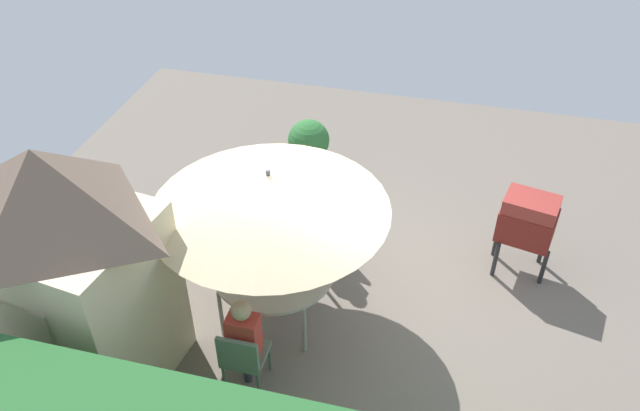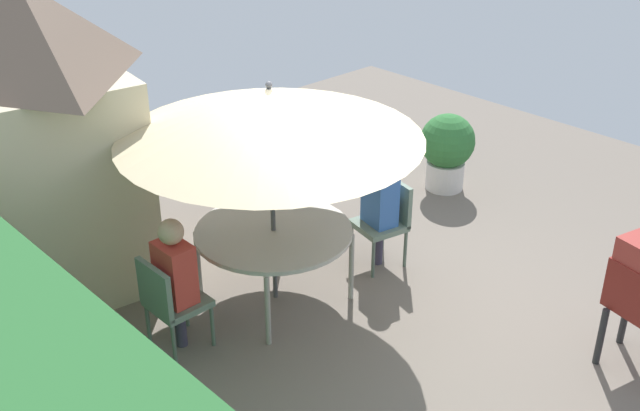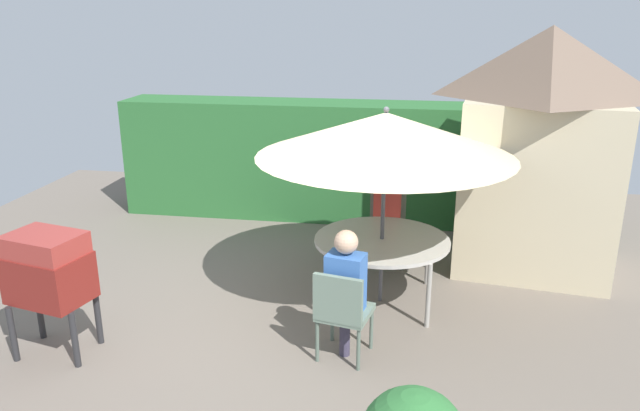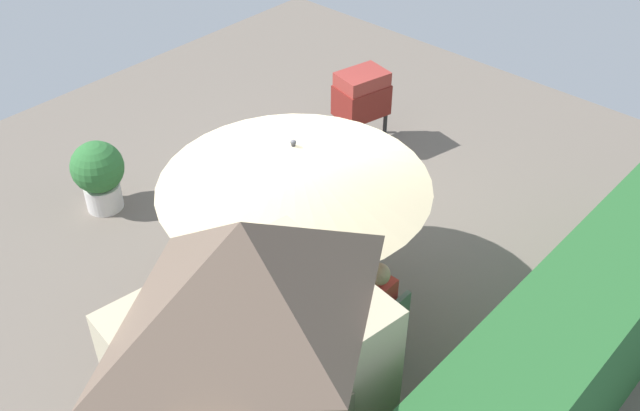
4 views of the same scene
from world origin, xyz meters
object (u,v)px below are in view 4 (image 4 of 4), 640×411
object	(u,v)px
person_in_red	(377,302)
chair_near_shed	(383,325)
bbq_grill	(362,95)
chair_far_side	(236,210)
garden_shed	(253,371)
potted_plant_by_shed	(99,173)
patio_umbrella	(294,165)
person_in_blue	(238,196)
patio_table	(296,258)

from	to	relation	value
person_in_red	chair_near_shed	bearing A→B (deg)	90.21
bbq_grill	chair_far_side	world-z (taller)	bbq_grill
chair_far_side	garden_shed	bearing A→B (deg)	50.97
chair_near_shed	potted_plant_by_shed	bearing A→B (deg)	-84.70
person_in_red	patio_umbrella	bearing A→B (deg)	-89.79
chair_near_shed	potted_plant_by_shed	size ratio (longest dim) A/B	0.93
patio_umbrella	person_in_red	xyz separation A→B (m)	(-0.00, 1.09, -1.11)
person_in_red	person_in_blue	size ratio (longest dim) A/B	1.00
garden_shed	bbq_grill	xyz separation A→B (m)	(-4.76, -2.85, -0.67)
garden_shed	person_in_blue	bearing A→B (deg)	-129.72
patio_table	chair_near_shed	bearing A→B (deg)	90.21
bbq_grill	chair_far_side	size ratio (longest dim) A/B	1.33
chair_far_side	person_in_red	distance (m)	2.39
garden_shed	person_in_red	world-z (taller)	garden_shed
garden_shed	patio_umbrella	distance (m)	2.24
chair_near_shed	chair_far_side	world-z (taller)	same
patio_table	bbq_grill	size ratio (longest dim) A/B	1.23
garden_shed	person_in_red	bearing A→B (deg)	-173.98
person_in_red	person_in_blue	distance (m)	2.29
garden_shed	chair_near_shed	bearing A→B (deg)	-176.69
patio_table	chair_near_shed	xyz separation A→B (m)	(-0.00, 1.18, -0.18)
patio_table	person_in_red	size ratio (longest dim) A/B	1.18
garden_shed	potted_plant_by_shed	bearing A→B (deg)	-107.70
garden_shed	chair_near_shed	size ratio (longest dim) A/B	3.29
chair_far_side	person_in_red	xyz separation A→B (m)	(0.27, 2.36, 0.26)
chair_far_side	person_in_red	size ratio (longest dim) A/B	0.71
chair_near_shed	patio_umbrella	bearing A→B (deg)	-89.79
person_in_blue	patio_umbrella	bearing A→B (deg)	77.79
chair_far_side	person_in_blue	world-z (taller)	person_in_blue
bbq_grill	person_in_blue	distance (m)	2.74
garden_shed	person_in_red	size ratio (longest dim) A/B	2.35
garden_shed	patio_umbrella	size ratio (longest dim) A/B	1.09
garden_shed	patio_umbrella	xyz separation A→B (m)	(-1.79, -1.28, 0.38)
garden_shed	chair_near_shed	xyz separation A→B (m)	(-1.80, -0.10, -0.99)
potted_plant_by_shed	person_in_blue	bearing A→B (deg)	108.66
patio_table	patio_umbrella	xyz separation A→B (m)	(0.00, 0.00, 1.20)
potted_plant_by_shed	person_in_red	world-z (taller)	person_in_red
patio_table	potted_plant_by_shed	xyz separation A→B (m)	(0.39, -3.10, -0.16)
chair_near_shed	chair_far_side	bearing A→B (deg)	-96.30
chair_far_side	potted_plant_by_shed	size ratio (longest dim) A/B	0.93
garden_shed	patio_table	xyz separation A→B (m)	(-1.79, -1.28, -0.81)
chair_far_side	patio_table	bearing A→B (deg)	77.79
person_in_red	garden_shed	bearing A→B (deg)	6.02
patio_umbrella	garden_shed	bearing A→B (deg)	35.57
chair_near_shed	chair_far_side	xyz separation A→B (m)	(-0.27, -2.44, 0.00)
potted_plant_by_shed	person_in_red	distance (m)	4.22
patio_table	bbq_grill	bearing A→B (deg)	-152.17
garden_shed	person_in_blue	distance (m)	3.29
bbq_grill	person_in_blue	xyz separation A→B (m)	(2.71, 0.38, -0.06)
patio_umbrella	chair_near_shed	bearing A→B (deg)	90.21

